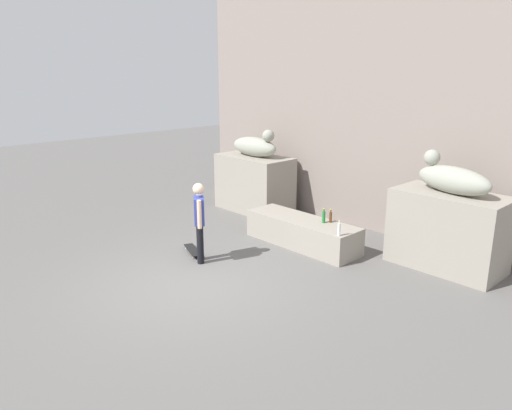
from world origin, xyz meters
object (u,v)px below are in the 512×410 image
at_px(skateboard, 193,250).
at_px(bottle_brown, 331,217).
at_px(statue_reclining_left, 255,146).
at_px(bottle_green, 324,217).
at_px(bottle_clear, 339,229).
at_px(statue_reclining_right, 452,179).
at_px(skater, 199,219).

bearing_deg(skateboard, bottle_brown, -107.91).
relative_size(statue_reclining_left, bottle_green, 4.96).
relative_size(skateboard, bottle_brown, 2.73).
distance_m(skateboard, bottle_clear, 3.19).
relative_size(statue_reclining_right, bottle_green, 5.19).
bearing_deg(bottle_green, statue_reclining_left, 162.60).
xyz_separation_m(skateboard, bottle_brown, (1.88, 2.35, 0.68)).
distance_m(statue_reclining_right, bottle_clear, 2.38).
bearing_deg(skateboard, bottle_clear, -124.25).
relative_size(skateboard, bottle_green, 2.53).
distance_m(statue_reclining_right, bottle_brown, 2.61).
bearing_deg(statue_reclining_right, bottle_clear, 55.86).
bearing_deg(statue_reclining_left, bottle_brown, -14.20).
relative_size(skater, bottle_brown, 5.56).
height_order(skateboard, bottle_clear, bottle_clear).
height_order(skater, bottle_brown, skater).
bearing_deg(bottle_clear, skateboard, -145.02).
bearing_deg(statue_reclining_left, skater, -59.19).
bearing_deg(statue_reclining_left, statue_reclining_right, 0.86).
height_order(skateboard, bottle_brown, bottle_brown).
relative_size(bottle_brown, bottle_green, 0.93).
bearing_deg(bottle_green, skater, -118.51).
bearing_deg(bottle_clear, bottle_green, 149.60).
height_order(bottle_clear, bottle_green, bottle_clear).
relative_size(statue_reclining_right, skater, 1.01).
height_order(bottle_brown, bottle_green, bottle_green).
height_order(skateboard, bottle_green, bottle_green).
xyz_separation_m(statue_reclining_left, skateboard, (1.48, -3.25, -1.76)).
distance_m(statue_reclining_left, skateboard, 3.98).
xyz_separation_m(statue_reclining_left, bottle_clear, (4.03, -1.47, -1.06)).
bearing_deg(bottle_brown, bottle_clear, -40.51).
bearing_deg(bottle_green, skateboard, -128.85).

